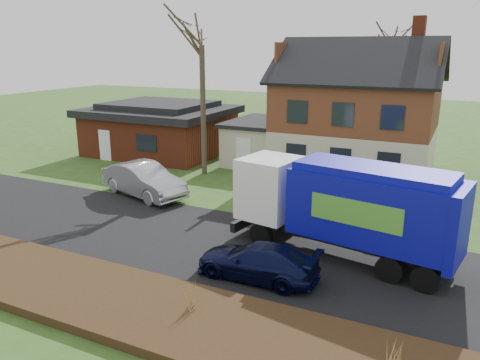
% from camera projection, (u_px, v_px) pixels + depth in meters
% --- Properties ---
extents(ground, '(120.00, 120.00, 0.00)m').
position_uv_depth(ground, '(224.00, 245.00, 18.45)').
color(ground, '#2D4C19').
rests_on(ground, ground).
extents(road, '(80.00, 7.00, 0.02)m').
position_uv_depth(road, '(224.00, 245.00, 18.44)').
color(road, black).
rests_on(road, ground).
extents(mulch_verge, '(80.00, 3.50, 0.30)m').
position_uv_depth(mulch_verge, '(140.00, 307.00, 13.82)').
color(mulch_verge, black).
rests_on(mulch_verge, ground).
extents(main_house, '(12.95, 8.95, 9.26)m').
position_uv_depth(main_house, '(349.00, 106.00, 28.76)').
color(main_house, beige).
rests_on(main_house, ground).
extents(ranch_house, '(9.80, 8.20, 3.70)m').
position_uv_depth(ranch_house, '(161.00, 128.00, 34.21)').
color(ranch_house, maroon).
rests_on(ranch_house, ground).
extents(garbage_truck, '(8.68, 3.67, 3.61)m').
position_uv_depth(garbage_truck, '(347.00, 204.00, 16.89)').
color(garbage_truck, black).
rests_on(garbage_truck, ground).
extents(silver_sedan, '(5.53, 3.27, 1.72)m').
position_uv_depth(silver_sedan, '(144.00, 180.00, 24.38)').
color(silver_sedan, '#A5A8AD').
rests_on(silver_sedan, ground).
extents(navy_wagon, '(4.22, 1.73, 1.22)m').
position_uv_depth(navy_wagon, '(257.00, 261.00, 15.72)').
color(navy_wagon, black).
rests_on(navy_wagon, ground).
extents(tree_front_west, '(3.57, 3.57, 10.62)m').
position_uv_depth(tree_front_west, '(201.00, 25.00, 26.52)').
color(tree_front_west, '#453829').
rests_on(tree_front_west, ground).
extents(tree_back, '(3.28, 3.28, 10.38)m').
position_uv_depth(tree_back, '(392.00, 31.00, 33.54)').
color(tree_back, '#3C3224').
rests_on(tree_back, ground).
extents(grass_clump_mid, '(0.31, 0.26, 0.87)m').
position_uv_depth(grass_clump_mid, '(190.00, 295.00, 13.36)').
color(grass_clump_mid, '#AD7C4C').
rests_on(grass_clump_mid, mulch_verge).
extents(grass_clump_east, '(0.31, 0.26, 0.79)m').
position_uv_depth(grass_clump_east, '(396.00, 356.00, 10.80)').
color(grass_clump_east, '#AA834B').
rests_on(grass_clump_east, mulch_verge).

